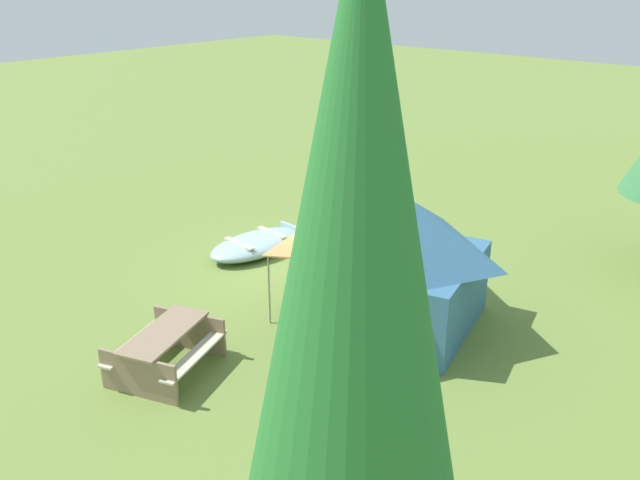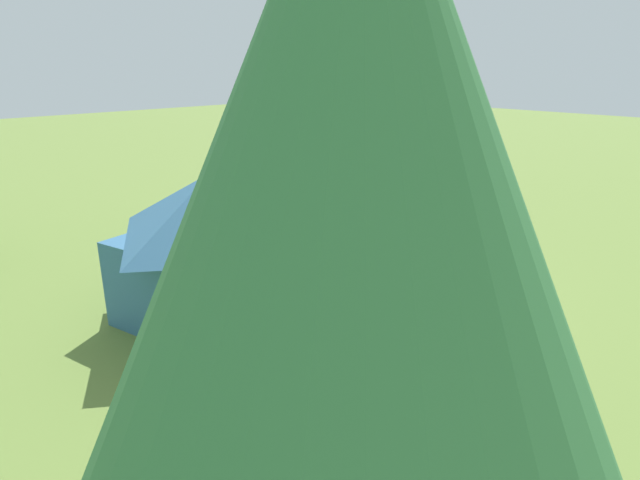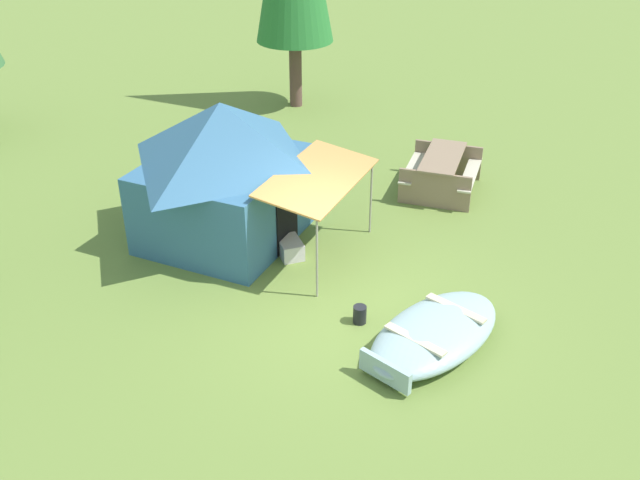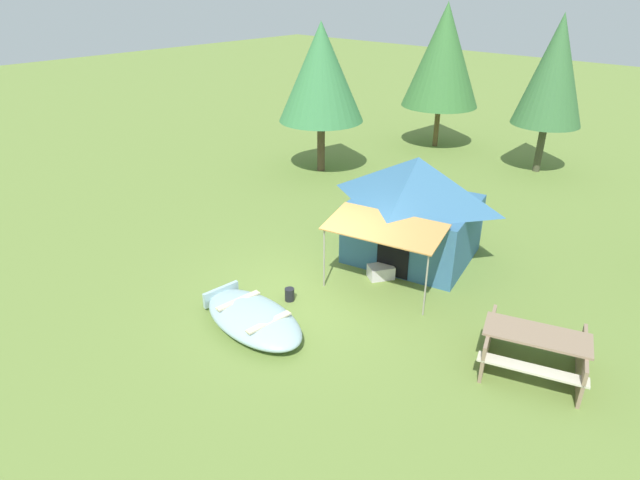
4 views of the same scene
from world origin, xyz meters
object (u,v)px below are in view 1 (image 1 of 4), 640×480
(beached_rowboat, at_px, (256,244))
(fuel_can, at_px, (298,258))
(canvas_cabin_tent, at_px, (407,262))
(cooler_box, at_px, (345,297))
(pine_tree_back_right, at_px, (356,284))
(picnic_table, at_px, (165,347))

(beached_rowboat, height_order, fuel_can, beached_rowboat)
(canvas_cabin_tent, xyz_separation_m, cooler_box, (0.10, -1.37, -1.16))
(beached_rowboat, distance_m, cooler_box, 3.33)
(beached_rowboat, distance_m, pine_tree_back_right, 11.33)
(picnic_table, bearing_deg, canvas_cabin_tent, 151.34)
(canvas_cabin_tent, xyz_separation_m, pine_tree_back_right, (6.20, 3.48, 3.00))
(beached_rowboat, bearing_deg, fuel_can, 98.89)
(canvas_cabin_tent, bearing_deg, picnic_table, -28.66)
(beached_rowboat, relative_size, picnic_table, 1.24)
(picnic_table, bearing_deg, fuel_can, -164.85)
(canvas_cabin_tent, height_order, pine_tree_back_right, pine_tree_back_right)
(beached_rowboat, distance_m, fuel_can, 1.20)
(picnic_table, height_order, fuel_can, picnic_table)
(beached_rowboat, height_order, pine_tree_back_right, pine_tree_back_right)
(beached_rowboat, relative_size, pine_tree_back_right, 0.38)
(picnic_table, xyz_separation_m, pine_tree_back_right, (2.23, 5.65, 3.83))
(canvas_cabin_tent, xyz_separation_m, fuel_can, (-0.76, -3.45, -1.17))
(picnic_table, distance_m, cooler_box, 3.97)
(cooler_box, height_order, fuel_can, cooler_box)
(canvas_cabin_tent, relative_size, pine_tree_back_right, 0.61)
(beached_rowboat, distance_m, picnic_table, 5.18)
(picnic_table, bearing_deg, cooler_box, 168.27)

